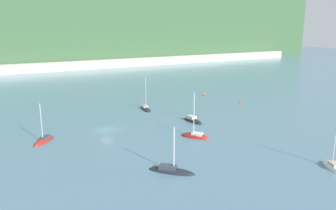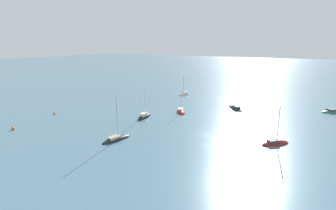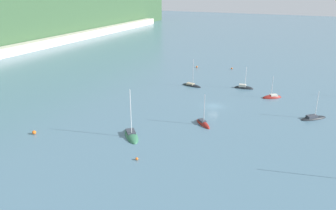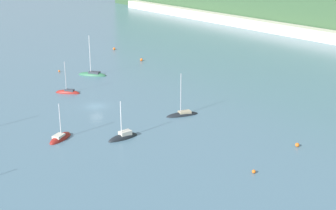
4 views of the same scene
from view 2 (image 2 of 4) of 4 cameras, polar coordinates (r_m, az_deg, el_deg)
name	(u,v)px [view 2 (image 2 of 4)]	position (r m, az deg, el deg)	size (l,w,h in m)	color
ground_plane	(210,135)	(55.89, 9.02, -6.46)	(600.00, 600.00, 0.00)	slate
sailboat_0	(235,109)	(78.85, 14.47, -0.75)	(6.30, 6.66, 7.66)	black
sailboat_1	(334,112)	(86.39, 32.50, -1.25)	(8.22, 7.68, 11.17)	#2D6647
sailboat_2	(181,112)	(72.75, 2.81, -1.54)	(4.98, 5.92, 7.30)	maroon
sailboat_3	(117,139)	(53.54, -11.15, -7.36)	(3.37, 7.11, 9.34)	black
sailboat_6	(275,144)	(54.24, 22.25, -7.88)	(5.28, 5.33, 8.30)	maroon
sailboat_7	(184,95)	(96.83, 3.51, 2.26)	(3.87, 5.27, 7.76)	silver
sailboat_8	(144,117)	(67.86, -5.18, -2.64)	(2.39, 6.08, 7.72)	black
mooring_buoy_0	(54,113)	(77.03, -23.50, -1.65)	(0.57, 0.57, 0.57)	orange
mooring_buoy_1	(13,128)	(67.56, -30.67, -4.41)	(0.70, 0.70, 0.70)	orange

